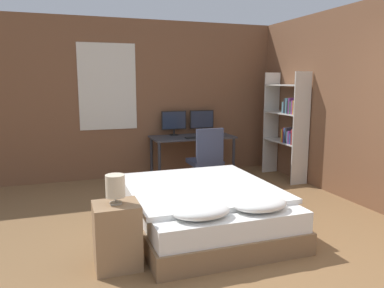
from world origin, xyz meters
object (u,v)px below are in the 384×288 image
Objects in this scene: nightstand at (117,236)px; computer_mouse at (212,136)px; bedside_lamp at (115,186)px; keyboard at (197,138)px; office_chair at (206,165)px; monitor_right at (202,120)px; bookshelf at (289,121)px; bed at (204,208)px; monitor_left at (174,121)px; desk at (192,141)px.

nightstand is 8.50× the size of computer_mouse.
nightstand is 2.26× the size of bedside_lamp.
office_chair reaches higher than keyboard.
nightstand is 3.72m from monitor_right.
bookshelf reaches higher than monitor_right.
computer_mouse is at bearing 65.28° from bed.
bed is at bearing -98.98° from monitor_left.
bed is 7.58× the size of bedside_lamp.
bed is at bearing -143.56° from bookshelf.
monitor_left is (1.45, 3.08, 0.67)m from nightstand.
desk reaches higher than bed.
bed is 2.76m from bookshelf.
monitor_left and monitor_right have the same top height.
monitor_left is at bearing 102.14° from office_chair.
desk is 0.82m from office_chair.
nightstand is at bearing -128.84° from office_chair.
nightstand is at bearing -151.52° from bed.
bookshelf is (3.19, 2.15, 0.25)m from bedside_lamp.
nightstand is 3.34m from desk.
nightstand is 0.62× the size of office_chair.
keyboard is at bearing 72.18° from bed.
bedside_lamp is at bearing -146.03° from bookshelf.
bedside_lamp is 3.33m from desk.
desk reaches higher than nightstand.
nightstand is 1.53× the size of keyboard.
monitor_left is 1.19m from office_chair.
desk is 1.67m from bookshelf.
computer_mouse is (2.00, 2.62, 0.44)m from nightstand.
monitor_right is at bearing 0.00° from monitor_left.
keyboard is (0.66, 2.05, 0.49)m from bed.
bookshelf is at bearing 36.44° from bed.
bookshelf is at bearing -28.20° from monitor_left.
desk is 3.19× the size of monitor_left.
bookshelf reaches higher than bed.
keyboard is 1.57m from bookshelf.
office_chair is 1.64m from bookshelf.
keyboard is (1.71, 2.62, 0.43)m from nightstand.
office_chair is (-0.31, -1.01, -0.58)m from monitor_right.
bedside_lamp is (0.00, -0.00, 0.46)m from nightstand.
monitor_left is at bearing 119.90° from keyboard.
nightstand is at bearing -146.03° from bookshelf.
monitor_right is 1.15× the size of keyboard.
office_chair is at bearing 51.16° from nightstand.
monitor_right is at bearing 57.33° from bedside_lamp.
bed is 5.13× the size of keyboard.
monitor_right reaches higher than desk.
keyboard is 5.56× the size of computer_mouse.
monitor_left is 0.53m from monitor_right.
monitor_right reaches higher than bed.
nightstand is (-1.05, -0.57, 0.05)m from bed.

